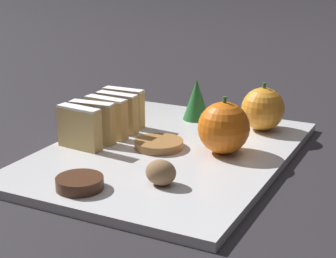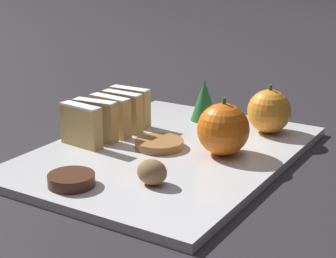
{
  "view_description": "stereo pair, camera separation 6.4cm",
  "coord_description": "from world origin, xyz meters",
  "px_view_note": "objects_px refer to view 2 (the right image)",
  "views": [
    {
      "loc": [
        0.33,
        -0.66,
        0.28
      ],
      "look_at": [
        0.0,
        0.0,
        0.04
      ],
      "focal_mm": 60.0,
      "sensor_mm": 36.0,
      "label": 1
    },
    {
      "loc": [
        0.39,
        -0.63,
        0.28
      ],
      "look_at": [
        0.0,
        0.0,
        0.04
      ],
      "focal_mm": 60.0,
      "sensor_mm": 36.0,
      "label": 2
    }
  ],
  "objects_px": {
    "walnut": "(152,172)",
    "chocolate_cookie": "(71,180)",
    "orange_far": "(223,129)",
    "orange_near": "(269,111)"
  },
  "relations": [
    {
      "from": "orange_far",
      "to": "chocolate_cookie",
      "type": "distance_m",
      "value": 0.22
    },
    {
      "from": "walnut",
      "to": "chocolate_cookie",
      "type": "distance_m",
      "value": 0.1
    },
    {
      "from": "walnut",
      "to": "chocolate_cookie",
      "type": "bearing_deg",
      "value": -146.1
    },
    {
      "from": "walnut",
      "to": "chocolate_cookie",
      "type": "xyz_separation_m",
      "value": [
        -0.08,
        -0.05,
        -0.01
      ]
    },
    {
      "from": "orange_near",
      "to": "orange_far",
      "type": "distance_m",
      "value": 0.12
    },
    {
      "from": "orange_near",
      "to": "orange_far",
      "type": "xyz_separation_m",
      "value": [
        -0.02,
        -0.12,
        0.0
      ]
    },
    {
      "from": "orange_far",
      "to": "walnut",
      "type": "height_order",
      "value": "orange_far"
    },
    {
      "from": "orange_far",
      "to": "walnut",
      "type": "xyz_separation_m",
      "value": [
        -0.03,
        -0.14,
        -0.02
      ]
    },
    {
      "from": "chocolate_cookie",
      "to": "orange_far",
      "type": "bearing_deg",
      "value": 60.98
    },
    {
      "from": "chocolate_cookie",
      "to": "orange_near",
      "type": "bearing_deg",
      "value": 68.73
    }
  ]
}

